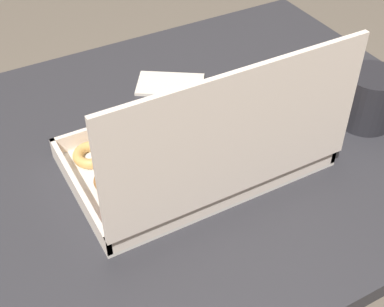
{
  "coord_description": "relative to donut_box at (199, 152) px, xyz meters",
  "views": [
    {
      "loc": [
        0.29,
        0.61,
        1.33
      ],
      "look_at": [
        -0.03,
        0.04,
        0.76
      ],
      "focal_mm": 50.0,
      "sensor_mm": 36.0,
      "label": 1
    }
  ],
  "objects": [
    {
      "name": "donut_box",
      "position": [
        0.0,
        0.0,
        0.0
      ],
      "size": [
        0.39,
        0.25,
        0.24
      ],
      "color": "silver",
      "rests_on": "dining_table"
    },
    {
      "name": "dining_table",
      "position": [
        0.02,
        -0.07,
        -0.16
      ],
      "size": [
        1.04,
        0.75,
        0.75
      ],
      "color": "#2D2D33",
      "rests_on": "ground_plane"
    },
    {
      "name": "paper_napkin",
      "position": [
        -0.07,
        -0.24,
        -0.04
      ],
      "size": [
        0.15,
        0.14,
        0.01
      ],
      "color": "silver",
      "rests_on": "dining_table"
    },
    {
      "name": "coffee_mug",
      "position": [
        -0.32,
        0.02,
        0.0
      ],
      "size": [
        0.1,
        0.1,
        0.1
      ],
      "color": "#232328",
      "rests_on": "dining_table"
    }
  ]
}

